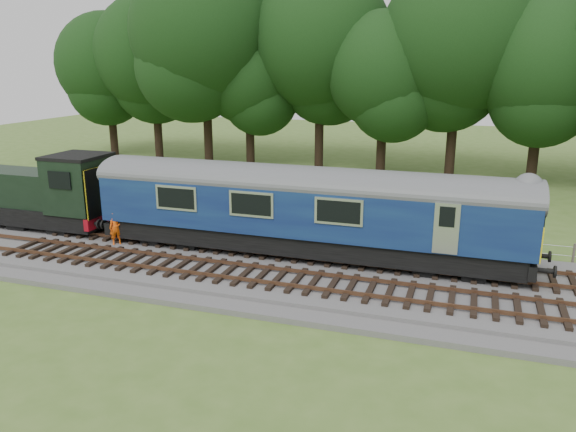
% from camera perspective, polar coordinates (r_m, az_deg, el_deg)
% --- Properties ---
extents(ground, '(120.00, 120.00, 0.00)m').
position_cam_1_polar(ground, '(21.95, 12.74, -7.19)').
color(ground, '#4A6C27').
rests_on(ground, ground).
extents(ballast, '(70.00, 7.00, 0.35)m').
position_cam_1_polar(ballast, '(21.88, 12.77, -6.76)').
color(ballast, '#4C4C4F').
rests_on(ballast, ground).
extents(track_north, '(67.20, 2.40, 0.21)m').
position_cam_1_polar(track_north, '(23.10, 13.18, -4.95)').
color(track_north, black).
rests_on(track_north, ballast).
extents(track_south, '(67.20, 2.40, 0.21)m').
position_cam_1_polar(track_south, '(20.32, 12.32, -7.77)').
color(track_south, black).
rests_on(track_south, ballast).
extents(fence, '(64.00, 0.12, 1.00)m').
position_cam_1_polar(fence, '(26.16, 13.80, -3.54)').
color(fence, '#6B6054').
rests_on(fence, ground).
extents(tree_line, '(70.00, 8.00, 18.00)m').
position_cam_1_polar(tree_line, '(43.09, 15.89, 3.71)').
color(tree_line, black).
rests_on(tree_line, ground).
extents(dmu_railcar, '(18.05, 2.86, 3.88)m').
position_cam_1_polar(dmu_railcar, '(23.31, 1.69, 1.29)').
color(dmu_railcar, black).
rests_on(dmu_railcar, ground).
extents(shunter_loco, '(8.91, 2.60, 3.38)m').
position_cam_1_polar(shunter_loco, '(30.44, -24.31, 2.04)').
color(shunter_loco, black).
rests_on(shunter_loco, ground).
extents(worker, '(0.68, 0.65, 1.56)m').
position_cam_1_polar(worker, '(26.25, -17.08, -1.13)').
color(worker, '#FD590D').
rests_on(worker, ballast).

